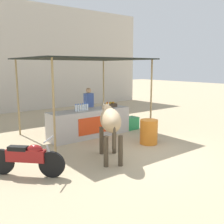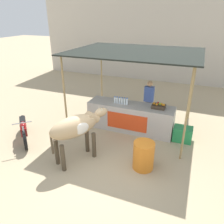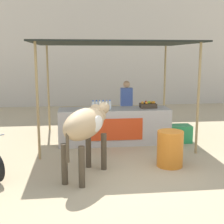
{
  "view_description": "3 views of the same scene",
  "coord_description": "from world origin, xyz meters",
  "px_view_note": "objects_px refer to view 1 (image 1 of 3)",
  "views": [
    {
      "loc": [
        -4.95,
        -5.41,
        2.47
      ],
      "look_at": [
        0.29,
        1.3,
        0.97
      ],
      "focal_mm": 42.0,
      "sensor_mm": 36.0,
      "label": 1
    },
    {
      "loc": [
        1.99,
        -4.5,
        3.85
      ],
      "look_at": [
        -0.39,
        1.43,
        0.94
      ],
      "focal_mm": 35.0,
      "sensor_mm": 36.0,
      "label": 2
    },
    {
      "loc": [
        -1.02,
        -6.05,
        2.39
      ],
      "look_at": [
        -0.15,
        1.44,
        1.01
      ],
      "focal_mm": 50.0,
      "sensor_mm": 36.0,
      "label": 3
    }
  ],
  "objects_px": {
    "stall_counter": "(90,123)",
    "cow": "(110,121)",
    "water_barrel": "(149,132)",
    "vendor_behind_counter": "(89,109)",
    "motorcycle_parked": "(27,158)",
    "cooler_box": "(130,123)",
    "fruit_crate": "(110,105)"
  },
  "relations": [
    {
      "from": "water_barrel",
      "to": "cow",
      "type": "distance_m",
      "value": 1.95
    },
    {
      "from": "water_barrel",
      "to": "motorcycle_parked",
      "type": "bearing_deg",
      "value": -179.16
    },
    {
      "from": "cooler_box",
      "to": "water_barrel",
      "type": "xyz_separation_m",
      "value": [
        -0.85,
        -1.84,
        0.15
      ]
    },
    {
      "from": "vendor_behind_counter",
      "to": "fruit_crate",
      "type": "bearing_deg",
      "value": -54.47
    },
    {
      "from": "vendor_behind_counter",
      "to": "water_barrel",
      "type": "relative_size",
      "value": 2.11
    },
    {
      "from": "water_barrel",
      "to": "stall_counter",
      "type": "bearing_deg",
      "value": 116.95
    },
    {
      "from": "fruit_crate",
      "to": "motorcycle_parked",
      "type": "xyz_separation_m",
      "value": [
        -3.95,
        -2.05,
        -0.61
      ]
    },
    {
      "from": "stall_counter",
      "to": "cow",
      "type": "xyz_separation_m",
      "value": [
        -0.83,
        -2.26,
        0.55
      ]
    },
    {
      "from": "vendor_behind_counter",
      "to": "cow",
      "type": "distance_m",
      "value": 3.28
    },
    {
      "from": "stall_counter",
      "to": "cooler_box",
      "type": "xyz_separation_m",
      "value": [
        1.83,
        -0.1,
        -0.24
      ]
    },
    {
      "from": "vendor_behind_counter",
      "to": "water_barrel",
      "type": "distance_m",
      "value": 2.77
    },
    {
      "from": "stall_counter",
      "to": "motorcycle_parked",
      "type": "height_order",
      "value": "stall_counter"
    },
    {
      "from": "fruit_crate",
      "to": "cooler_box",
      "type": "relative_size",
      "value": 0.73
    },
    {
      "from": "water_barrel",
      "to": "motorcycle_parked",
      "type": "xyz_separation_m",
      "value": [
        -3.98,
        -0.06,
        0.04
      ]
    },
    {
      "from": "stall_counter",
      "to": "cooler_box",
      "type": "relative_size",
      "value": 5.0
    },
    {
      "from": "fruit_crate",
      "to": "vendor_behind_counter",
      "type": "height_order",
      "value": "vendor_behind_counter"
    },
    {
      "from": "vendor_behind_counter",
      "to": "motorcycle_parked",
      "type": "height_order",
      "value": "vendor_behind_counter"
    },
    {
      "from": "stall_counter",
      "to": "cow",
      "type": "bearing_deg",
      "value": -110.11
    },
    {
      "from": "motorcycle_parked",
      "to": "stall_counter",
      "type": "bearing_deg",
      "value": 33.62
    },
    {
      "from": "vendor_behind_counter",
      "to": "cooler_box",
      "type": "xyz_separation_m",
      "value": [
        1.37,
        -0.85,
        -0.61
      ]
    },
    {
      "from": "stall_counter",
      "to": "water_barrel",
      "type": "distance_m",
      "value": 2.17
    },
    {
      "from": "vendor_behind_counter",
      "to": "cooler_box",
      "type": "height_order",
      "value": "vendor_behind_counter"
    },
    {
      "from": "cooler_box",
      "to": "stall_counter",
      "type": "bearing_deg",
      "value": 176.96
    },
    {
      "from": "vendor_behind_counter",
      "to": "motorcycle_parked",
      "type": "distance_m",
      "value": 4.43
    },
    {
      "from": "water_barrel",
      "to": "vendor_behind_counter",
      "type": "bearing_deg",
      "value": 101.08
    },
    {
      "from": "fruit_crate",
      "to": "water_barrel",
      "type": "xyz_separation_m",
      "value": [
        0.03,
        -1.99,
        -0.64
      ]
    },
    {
      "from": "fruit_crate",
      "to": "cow",
      "type": "xyz_separation_m",
      "value": [
        -1.78,
        -2.31,
        -0.0
      ]
    },
    {
      "from": "stall_counter",
      "to": "cow",
      "type": "distance_m",
      "value": 2.47
    },
    {
      "from": "vendor_behind_counter",
      "to": "stall_counter",
      "type": "bearing_deg",
      "value": -121.24
    },
    {
      "from": "vendor_behind_counter",
      "to": "water_barrel",
      "type": "height_order",
      "value": "vendor_behind_counter"
    },
    {
      "from": "water_barrel",
      "to": "cow",
      "type": "bearing_deg",
      "value": -169.8
    },
    {
      "from": "vendor_behind_counter",
      "to": "motorcycle_parked",
      "type": "xyz_separation_m",
      "value": [
        -3.45,
        -2.74,
        -0.42
      ]
    }
  ]
}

